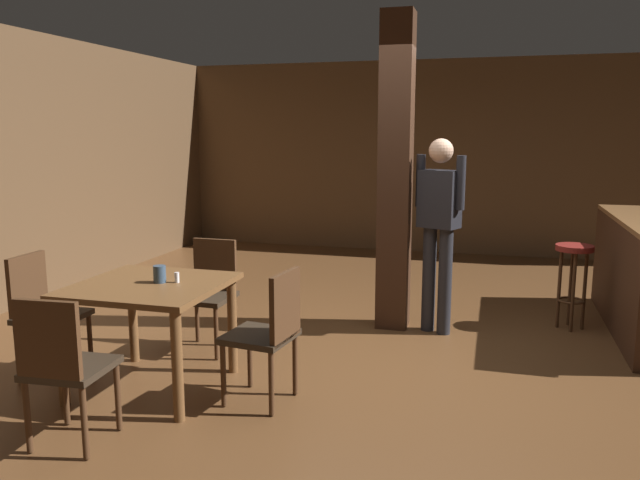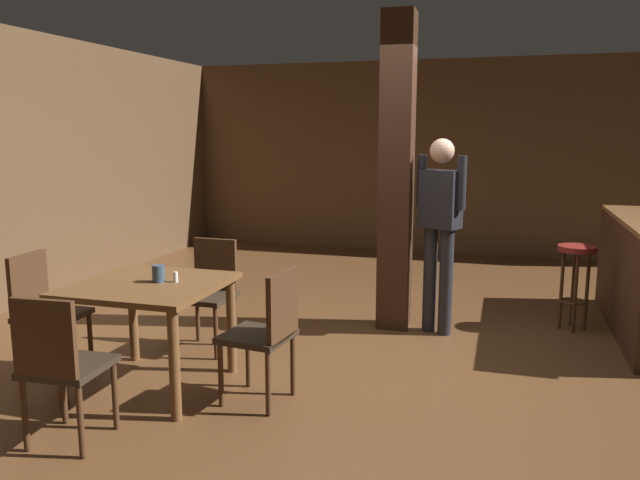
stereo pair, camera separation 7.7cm
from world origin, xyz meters
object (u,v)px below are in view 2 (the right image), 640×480
at_px(chair_east, 267,329).
at_px(bar_counter, 638,276).
at_px(standing_person, 440,222).
at_px(dining_table, 149,300).
at_px(salt_shaker, 176,277).
at_px(bar_stool_near, 576,268).
at_px(chair_south, 60,362).
at_px(chair_west, 43,307).
at_px(chair_north, 210,288).
at_px(napkin_cup, 158,274).

distance_m(chair_east, bar_counter, 3.48).
xyz_separation_m(chair_east, standing_person, (0.91, 1.81, 0.50)).
relative_size(dining_table, bar_counter, 0.45).
relative_size(salt_shaker, bar_stool_near, 0.09).
xyz_separation_m(chair_east, chair_south, (-0.90, -0.88, 0.00)).
xyz_separation_m(chair_west, bar_stool_near, (3.85, 2.23, 0.07)).
bearing_deg(chair_north, standing_person, 27.76).
height_order(chair_south, bar_counter, bar_counter).
relative_size(dining_table, chair_west, 1.10).
height_order(chair_east, chair_south, same).
bearing_deg(standing_person, bar_stool_near, 20.33).
xyz_separation_m(bar_counter, bar_stool_near, (-0.53, -0.07, 0.05)).
bearing_deg(dining_table, bar_counter, 33.29).
relative_size(chair_east, standing_person, 0.52).
distance_m(chair_east, bar_stool_near, 3.06).
xyz_separation_m(dining_table, bar_stool_near, (2.96, 2.22, -0.06)).
distance_m(dining_table, chair_north, 0.87).
distance_m(chair_north, chair_west, 1.26).
xyz_separation_m(dining_table, chair_south, (-0.02, -0.90, -0.13)).
xyz_separation_m(salt_shaker, standing_person, (1.61, 1.73, 0.21)).
height_order(dining_table, standing_person, standing_person).
distance_m(chair_south, chair_west, 1.24).
xyz_separation_m(dining_table, salt_shaker, (0.17, 0.06, 0.16)).
xyz_separation_m(chair_south, bar_counter, (3.51, 3.18, 0.02)).
relative_size(napkin_cup, bar_counter, 0.05).
bearing_deg(chair_east, chair_north, 134.05).
bearing_deg(bar_counter, dining_table, -146.71).
relative_size(chair_south, chair_west, 1.00).
relative_size(chair_south, salt_shaker, 12.41).
relative_size(chair_east, chair_north, 1.00).
relative_size(chair_north, chair_south, 1.00).
xyz_separation_m(dining_table, standing_person, (1.79, 1.79, 0.37)).
distance_m(napkin_cup, bar_stool_near, 3.64).
xyz_separation_m(chair_south, napkin_cup, (0.08, 0.93, 0.31)).
bearing_deg(standing_person, chair_south, -124.02).
bearing_deg(dining_table, chair_north, 88.35).
distance_m(dining_table, bar_stool_near, 3.70).
bearing_deg(chair_south, standing_person, 55.98).
bearing_deg(salt_shaker, chair_north, 100.57).
height_order(chair_north, standing_person, standing_person).
bearing_deg(standing_person, dining_table, -134.97).
bearing_deg(chair_north, chair_south, -91.61).
xyz_separation_m(chair_north, salt_shaker, (0.15, -0.80, 0.28)).
bearing_deg(standing_person, chair_north, -152.24).
bearing_deg(chair_north, bar_counter, 22.41).
bearing_deg(bar_counter, chair_north, -157.59).
xyz_separation_m(chair_east, chair_north, (-0.85, 0.88, 0.00)).
xyz_separation_m(chair_north, chair_west, (-0.91, -0.86, 0.00)).
xyz_separation_m(chair_east, bar_stool_near, (2.09, 2.24, 0.07)).
bearing_deg(napkin_cup, chair_west, -178.03).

